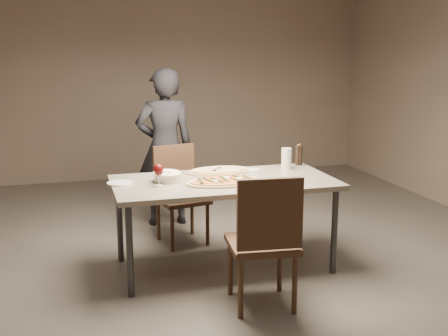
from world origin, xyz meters
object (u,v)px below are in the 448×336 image
object	(u,v)px
ham_pizza	(219,171)
pepper_mill_left	(300,155)
carafe	(286,159)
bread_basket	(167,175)
diner	(165,147)
zucchini_pizza	(224,181)
dining_table	(224,187)
chair_near	(265,235)
chair_far	(179,188)

from	to	relation	value
ham_pizza	pepper_mill_left	distance (m)	0.80
ham_pizza	carafe	distance (m)	0.62
bread_basket	diner	size ratio (longest dim) A/B	0.14
carafe	zucchini_pizza	bearing A→B (deg)	-151.42
bread_basket	pepper_mill_left	distance (m)	1.32
dining_table	zucchini_pizza	bearing A→B (deg)	-105.41
pepper_mill_left	diner	xyz separation A→B (m)	(-1.08, 0.94, -0.04)
zucchini_pizza	bread_basket	bearing A→B (deg)	171.79
pepper_mill_left	diner	size ratio (longest dim) A/B	0.12
ham_pizza	bread_basket	world-z (taller)	bread_basket
pepper_mill_left	chair_near	size ratio (longest dim) A/B	0.20
dining_table	pepper_mill_left	xyz separation A→B (m)	(0.83, 0.38, 0.15)
carafe	chair_near	world-z (taller)	chair_near
zucchini_pizza	pepper_mill_left	xyz separation A→B (m)	(0.86, 0.49, 0.08)
zucchini_pizza	carafe	distance (m)	0.78
dining_table	carafe	world-z (taller)	carafe
ham_pizza	diner	distance (m)	1.08
chair_far	diner	distance (m)	0.63
pepper_mill_left	chair_far	world-z (taller)	pepper_mill_left
carafe	diner	size ratio (longest dim) A/B	0.12
bread_basket	dining_table	bearing A→B (deg)	-9.76
chair_near	carafe	bearing A→B (deg)	67.51
pepper_mill_left	chair_near	world-z (taller)	chair_near
pepper_mill_left	chair_far	xyz separation A→B (m)	(-1.06, 0.38, -0.34)
zucchini_pizza	chair_near	world-z (taller)	chair_near
bread_basket	chair_near	distance (m)	1.08
ham_pizza	pepper_mill_left	world-z (taller)	pepper_mill_left
bread_basket	chair_far	world-z (taller)	chair_far
zucchini_pizza	dining_table	bearing A→B (deg)	90.40
dining_table	chair_far	size ratio (longest dim) A/B	1.99
chair_far	zucchini_pizza	bearing A→B (deg)	91.35
ham_pizza	diner	xyz separation A→B (m)	(-0.29, 1.04, 0.04)
dining_table	zucchini_pizza	distance (m)	0.14
pepper_mill_left	chair_near	xyz separation A→B (m)	(-0.78, -1.22, -0.30)
diner	bread_basket	bearing A→B (deg)	81.95
chair_near	diner	size ratio (longest dim) A/B	0.61
carafe	diner	bearing A→B (deg)	130.50
pepper_mill_left	chair_far	bearing A→B (deg)	160.07
pepper_mill_left	carafe	size ratio (longest dim) A/B	1.07
ham_pizza	carafe	bearing A→B (deg)	-2.85
dining_table	chair_near	distance (m)	0.85
carafe	diner	distance (m)	1.39
ham_pizza	bread_basket	size ratio (longest dim) A/B	2.41
dining_table	pepper_mill_left	bearing A→B (deg)	24.60
dining_table	ham_pizza	xyz separation A→B (m)	(0.04, 0.28, 0.07)
dining_table	diner	distance (m)	1.34
bread_basket	chair_near	size ratio (longest dim) A/B	0.24
chair_far	diner	xyz separation A→B (m)	(-0.03, 0.55, 0.30)
pepper_mill_left	carafe	world-z (taller)	pepper_mill_left
chair_far	ham_pizza	bearing A→B (deg)	107.36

